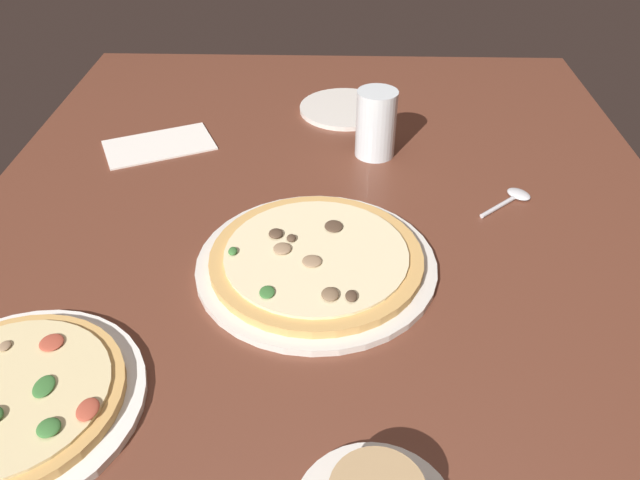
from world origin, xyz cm
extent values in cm
cube|color=brown|center=(0.00, 0.00, 2.00)|extent=(150.00, 110.00, 4.00)
cylinder|color=silver|center=(4.50, -0.86, 4.50)|extent=(32.82, 32.82, 1.00)
cylinder|color=tan|center=(4.50, -0.86, 5.60)|extent=(29.02, 29.02, 1.20)
cylinder|color=beige|center=(4.50, -0.86, 6.40)|extent=(24.99, 24.99, 0.40)
ellipsoid|color=#4C3828|center=(1.85, -4.41, 6.94)|extent=(1.63, 1.30, 0.69)
ellipsoid|color=#387033|center=(12.92, -6.69, 6.83)|extent=(2.43, 1.91, 0.47)
ellipsoid|color=#4C3828|center=(-1.28, 1.40, 6.83)|extent=(2.96, 2.58, 0.47)
ellipsoid|color=#4C3828|center=(13.46, 3.75, 6.95)|extent=(2.10, 1.49, 0.69)
ellipsoid|color=#937556|center=(6.67, -1.38, 6.84)|extent=(2.60, 2.59, 0.48)
ellipsoid|color=#387033|center=(4.95, -12.09, 6.92)|extent=(1.72, 1.22, 0.64)
ellipsoid|color=brown|center=(13.23, 1.14, 6.97)|extent=(2.55, 2.18, 0.75)
ellipsoid|color=#4C3828|center=(0.88, -6.65, 6.95)|extent=(2.32, 1.98, 0.70)
ellipsoid|color=#937556|center=(4.14, -5.49, 6.89)|extent=(2.62, 2.42, 0.57)
cylinder|color=white|center=(28.93, -32.49, 4.50)|extent=(28.07, 28.07, 1.00)
cylinder|color=tan|center=(28.93, -32.49, 5.60)|extent=(24.02, 24.02, 1.20)
cylinder|color=beige|center=(28.93, -32.49, 6.40)|extent=(21.29, 21.29, 0.40)
ellipsoid|color=#387033|center=(33.46, -26.17, 6.94)|extent=(2.41, 2.34, 0.67)
ellipsoid|color=#AD4733|center=(31.15, -23.08, 6.90)|extent=(2.96, 2.26, 0.60)
ellipsoid|color=#387033|center=(28.33, -28.68, 6.83)|extent=(3.07, 2.19, 0.46)
ellipsoid|color=#AD4733|center=(22.11, -30.24, 6.83)|extent=(2.78, 2.69, 0.46)
ellipsoid|color=#937556|center=(22.75, -35.31, 6.80)|extent=(1.64, 1.32, 0.40)
cylinder|color=silver|center=(-27.41, 8.36, 9.90)|extent=(6.99, 6.99, 11.81)
cylinder|color=silver|center=(-27.41, 8.36, 8.34)|extent=(6.44, 6.44, 8.68)
cylinder|color=silver|center=(-44.89, 3.20, 4.45)|extent=(18.16, 18.16, 0.90)
cube|color=white|center=(-29.20, -30.63, 4.15)|extent=(18.08, 21.88, 0.30)
ellipsoid|color=silver|center=(-14.10, 30.85, 4.50)|extent=(4.85, 4.74, 1.00)
cylinder|color=silver|center=(-11.03, 27.37, 4.35)|extent=(6.66, 7.43, 0.70)
camera|label=1|loc=(69.88, 1.56, 58.27)|focal=34.75mm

